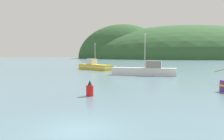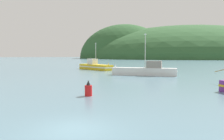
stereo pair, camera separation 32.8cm
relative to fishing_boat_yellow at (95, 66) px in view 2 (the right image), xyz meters
The scene contains 6 objects.
ground_plane 46.33m from the fishing_boat_yellow, 95.55° to the right, with size 600.00×600.00×0.00m, color slate.
hill_mid_left 193.77m from the fishing_boat_yellow, 56.07° to the left, with size 214.11×171.28×64.51m, color #2D562D.
hill_far_left 158.35m from the fishing_boat_yellow, 75.46° to the left, with size 85.51×68.41×64.07m, color #2D562D.
fishing_boat_yellow is the anchor object (origin of this frame).
fishing_boat_white 19.14m from the fishing_boat_yellow, 64.73° to the right, with size 11.71×6.61×7.79m.
channel_buoy 36.75m from the fishing_boat_yellow, 95.13° to the right, with size 0.70×0.70×1.53m.
Camera 2 is at (0.30, -12.02, 4.02)m, focal length 36.19 mm.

